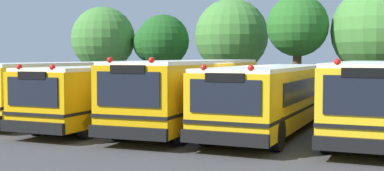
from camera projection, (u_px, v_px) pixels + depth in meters
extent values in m
plane|color=#424244|center=(235.00, 128.00, 19.12)|extent=(160.00, 160.00, 0.00)
cube|color=yellow|center=(62.00, 88.00, 22.17)|extent=(2.54, 9.98, 2.02)
cube|color=white|center=(62.00, 64.00, 22.11)|extent=(2.49, 9.78, 0.12)
cube|color=black|center=(90.00, 81.00, 21.94)|extent=(0.08, 7.78, 0.73)
cube|color=black|center=(44.00, 80.00, 22.91)|extent=(0.08, 7.78, 0.73)
cube|color=black|center=(62.00, 97.00, 22.19)|extent=(2.56, 10.08, 0.10)
cylinder|color=black|center=(27.00, 117.00, 18.49)|extent=(0.29, 1.00, 1.00)
cylinder|color=black|center=(121.00, 102.00, 24.73)|extent=(0.29, 1.00, 1.00)
cylinder|color=black|center=(84.00, 100.00, 25.58)|extent=(0.29, 1.00, 1.00)
cube|color=#EAA80C|center=(124.00, 91.00, 20.69)|extent=(2.49, 11.06, 1.90)
cube|color=white|center=(124.00, 67.00, 20.63)|extent=(2.44, 10.84, 0.12)
cube|color=black|center=(32.00, 127.00, 15.60)|extent=(2.43, 0.18, 0.36)
cube|color=black|center=(32.00, 92.00, 15.58)|extent=(1.95, 0.08, 0.91)
cube|color=black|center=(153.00, 84.00, 20.48)|extent=(0.13, 8.61, 0.69)
cube|color=black|center=(103.00, 83.00, 21.42)|extent=(0.13, 8.61, 0.69)
cube|color=black|center=(124.00, 100.00, 20.71)|extent=(2.51, 11.17, 0.10)
sphere|color=red|center=(52.00, 67.00, 15.43)|extent=(0.18, 0.18, 0.18)
sphere|color=red|center=(19.00, 67.00, 15.94)|extent=(0.18, 0.18, 0.18)
cube|color=black|center=(32.00, 75.00, 15.54)|extent=(1.07, 0.09, 0.24)
cylinder|color=black|center=(87.00, 124.00, 16.54)|extent=(0.29, 1.00, 1.00)
cylinder|color=black|center=(37.00, 121.00, 17.36)|extent=(0.29, 1.00, 1.00)
cylinder|color=black|center=(183.00, 104.00, 23.74)|extent=(0.29, 1.00, 1.00)
cylinder|color=black|center=(144.00, 102.00, 24.56)|extent=(0.29, 1.00, 1.00)
cube|color=#EAA80C|center=(194.00, 91.00, 19.48)|extent=(2.78, 10.86, 2.13)
cube|color=white|center=(194.00, 62.00, 19.42)|extent=(2.73, 10.64, 0.12)
cube|color=black|center=(127.00, 133.00, 14.43)|extent=(2.53, 0.23, 0.36)
cube|color=black|center=(128.00, 89.00, 14.40)|extent=(2.03, 0.12, 1.02)
cube|color=black|center=(227.00, 82.00, 19.30)|extent=(0.28, 8.42, 0.77)
cube|color=black|center=(167.00, 81.00, 20.18)|extent=(0.28, 8.42, 0.77)
cube|color=black|center=(194.00, 101.00, 19.50)|extent=(2.81, 10.97, 0.10)
sphere|color=red|center=(152.00, 60.00, 14.27)|extent=(0.18, 0.18, 0.18)
sphere|color=red|center=(110.00, 60.00, 14.75)|extent=(0.18, 0.18, 0.18)
cube|color=black|center=(128.00, 69.00, 14.36)|extent=(1.12, 0.11, 0.24)
cylinder|color=black|center=(181.00, 129.00, 15.41)|extent=(0.31, 1.01, 1.00)
cylinder|color=black|center=(119.00, 126.00, 16.19)|extent=(0.31, 1.01, 1.00)
cylinder|color=black|center=(244.00, 106.00, 22.50)|extent=(0.31, 1.01, 1.00)
cylinder|color=black|center=(199.00, 105.00, 23.28)|extent=(0.31, 1.01, 1.00)
cube|color=yellow|center=(274.00, 96.00, 18.30)|extent=(2.74, 10.57, 1.93)
cube|color=white|center=(274.00, 68.00, 18.24)|extent=(2.68, 10.36, 0.12)
cube|color=black|center=(224.00, 138.00, 13.47)|extent=(2.53, 0.22, 0.36)
cube|color=black|center=(225.00, 97.00, 13.45)|extent=(2.03, 0.11, 0.93)
cube|color=black|center=(310.00, 88.00, 18.04)|extent=(0.24, 8.20, 0.69)
cube|color=black|center=(244.00, 86.00, 19.06)|extent=(0.24, 8.20, 0.69)
cube|color=black|center=(274.00, 106.00, 18.32)|extent=(2.76, 10.68, 0.10)
sphere|color=red|center=(251.00, 68.00, 13.29)|extent=(0.18, 0.18, 0.18)
sphere|color=red|center=(204.00, 68.00, 13.84)|extent=(0.18, 0.18, 0.18)
cube|color=black|center=(225.00, 78.00, 13.42)|extent=(1.12, 0.11, 0.24)
cylinder|color=black|center=(277.00, 134.00, 14.38)|extent=(0.30, 1.01, 1.00)
cylinder|color=black|center=(207.00, 130.00, 15.26)|extent=(0.30, 1.01, 1.00)
cylinder|color=black|center=(320.00, 110.00, 21.06)|extent=(0.30, 1.01, 1.00)
cylinder|color=black|center=(269.00, 108.00, 21.94)|extent=(0.30, 1.01, 1.00)
cube|color=yellow|center=(373.00, 96.00, 17.00)|extent=(2.46, 10.06, 2.09)
cube|color=white|center=(374.00, 64.00, 16.94)|extent=(2.41, 9.86, 0.12)
cube|color=black|center=(362.00, 146.00, 12.36)|extent=(2.44, 0.18, 0.36)
cube|color=black|center=(363.00, 96.00, 12.34)|extent=(1.96, 0.07, 1.00)
cube|color=black|center=(338.00, 85.00, 17.73)|extent=(0.10, 7.83, 0.75)
cube|color=black|center=(373.00, 108.00, 17.03)|extent=(2.49, 10.16, 0.10)
sphere|color=red|center=(337.00, 62.00, 12.70)|extent=(0.18, 0.18, 0.18)
cube|color=black|center=(364.00, 73.00, 12.30)|extent=(1.08, 0.09, 0.24)
cylinder|color=black|center=(327.00, 136.00, 14.13)|extent=(0.29, 1.00, 1.00)
cylinder|color=black|center=(350.00, 111.00, 20.43)|extent=(0.29, 1.00, 1.00)
cylinder|color=#4C3823|center=(104.00, 80.00, 32.83)|extent=(0.42, 0.42, 2.37)
sphere|color=#478438|center=(103.00, 39.00, 32.67)|extent=(4.16, 4.16, 4.16)
sphere|color=#478438|center=(102.00, 38.00, 32.28)|extent=(3.32, 3.32, 3.32)
cylinder|color=#4C3823|center=(163.00, 80.00, 32.06)|extent=(0.30, 0.30, 2.50)
sphere|color=#1E561E|center=(163.00, 41.00, 31.92)|extent=(3.36, 3.36, 3.36)
sphere|color=#1E561E|center=(152.00, 43.00, 32.06)|extent=(2.49, 2.49, 2.49)
cylinder|color=#4C3823|center=(231.00, 82.00, 31.13)|extent=(0.40, 0.40, 2.33)
sphere|color=#478438|center=(231.00, 36.00, 30.96)|extent=(4.58, 4.58, 4.58)
sphere|color=#478438|center=(232.00, 28.00, 30.78)|extent=(3.55, 3.55, 3.55)
cylinder|color=#4C3823|center=(297.00, 78.00, 26.92)|extent=(0.47, 0.47, 3.16)
sphere|color=#286623|center=(298.00, 26.00, 26.76)|extent=(3.32, 3.32, 3.32)
sphere|color=#286623|center=(297.00, 30.00, 26.89)|extent=(2.06, 2.06, 2.06)
cylinder|color=#4C3823|center=(377.00, 87.00, 26.27)|extent=(0.31, 0.31, 2.28)
sphere|color=#478438|center=(378.00, 31.00, 26.10)|extent=(4.87, 4.87, 4.87)
sphere|color=#478438|center=(378.00, 27.00, 26.42)|extent=(3.32, 3.32, 3.32)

